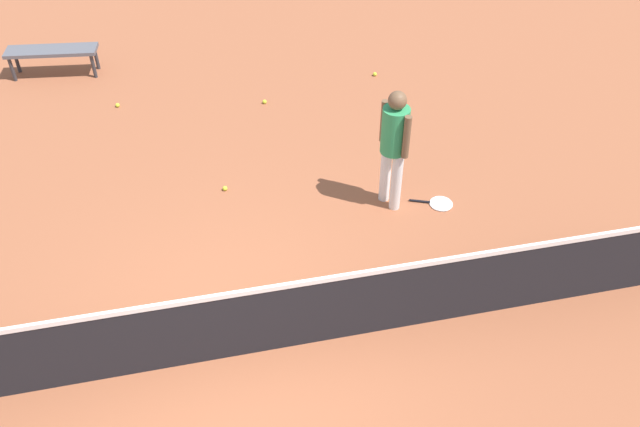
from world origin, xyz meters
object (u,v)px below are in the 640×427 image
Objects in this scene: player_near_side at (394,141)px; courtside_bench at (52,52)px; tennis_ball_by_net at (225,188)px; tennis_ball_stray_left at (375,74)px; tennis_ball_near_player at (118,105)px; tennis_ball_baseline at (255,299)px; tennis_ball_midcourt at (265,102)px; tennis_racket_near_player at (439,203)px.

courtside_bench is (4.57, -4.52, -0.59)m from player_near_side.
player_near_side is 25.76× the size of tennis_ball_by_net.
tennis_ball_stray_left is (-0.75, -3.31, -0.98)m from player_near_side.
tennis_ball_near_player is 1.00× the size of tennis_ball_by_net.
tennis_ball_baseline is 1.00× the size of tennis_ball_stray_left.
courtside_bench reaches higher than tennis_ball_midcourt.
player_near_side is at bearing 137.74° from tennis_ball_near_player.
courtside_bench is at bearing -66.38° from tennis_ball_baseline.
tennis_ball_near_player is 4.30m from tennis_ball_stray_left.
tennis_racket_near_player is 9.16× the size of tennis_ball_by_net.
tennis_ball_baseline is 0.04× the size of courtside_bench.
player_near_side is at bearing -15.00° from tennis_racket_near_player.
tennis_racket_near_player is 9.16× the size of tennis_ball_midcourt.
tennis_ball_midcourt and tennis_ball_baseline have the same top height.
tennis_ball_near_player is at bearing -39.01° from tennis_racket_near_player.
tennis_ball_baseline is at bearing 59.46° from tennis_ball_stray_left.
tennis_ball_by_net is (-1.45, 2.50, 0.00)m from tennis_ball_near_player.
tennis_ball_near_player is 4.84m from tennis_ball_baseline.
tennis_ball_baseline is (0.77, 4.18, 0.00)m from tennis_ball_midcourt.
tennis_ball_near_player and tennis_ball_midcourt have the same top height.
tennis_ball_baseline is at bearing 23.97° from tennis_racket_near_player.
tennis_ball_by_net and tennis_ball_baseline have the same top height.
tennis_ball_near_player is (3.56, -3.23, -0.98)m from player_near_side.
tennis_ball_midcourt and tennis_ball_stray_left have the same top height.
tennis_ball_by_net is at bearing 67.41° from tennis_ball_midcourt.
player_near_side reaches higher than tennis_racket_near_player.
player_near_side is at bearing 77.29° from tennis_ball_stray_left.
tennis_ball_midcourt is at bearing -112.59° from tennis_ball_by_net.
tennis_ball_near_player is at bearing 1.02° from tennis_ball_stray_left.
player_near_side is at bearing 160.80° from tennis_ball_by_net.
tennis_ball_by_net is 1.00× the size of tennis_ball_baseline.
tennis_racket_near_player is 7.03m from courtside_bench.
tennis_racket_near_player is 2.90m from tennis_ball_by_net.
tennis_racket_near_player is 9.16× the size of tennis_ball_baseline.
tennis_racket_near_player is 9.16× the size of tennis_ball_near_player.
courtside_bench is at bearing -12.87° from tennis_ball_stray_left.
tennis_ball_by_net is 1.00× the size of tennis_ball_midcourt.
tennis_ball_midcourt is (-0.87, -2.10, 0.00)m from tennis_ball_by_net.
tennis_ball_midcourt is 1.00× the size of tennis_ball_stray_left.
tennis_ball_near_player is 1.69m from courtside_bench.
tennis_ball_stray_left is (-2.86, -2.57, 0.00)m from tennis_ball_by_net.
courtside_bench is (5.22, -4.70, 0.40)m from tennis_racket_near_player.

